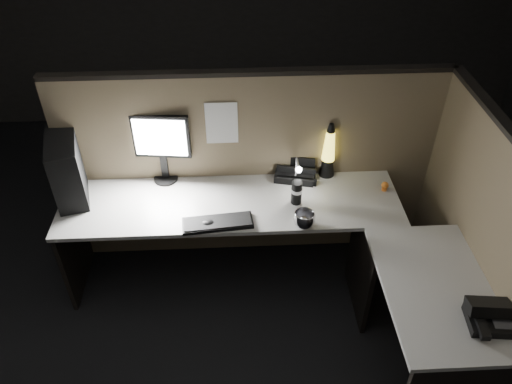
{
  "coord_description": "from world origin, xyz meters",
  "views": [
    {
      "loc": [
        -0.11,
        -1.98,
        2.9
      ],
      "look_at": [
        0.01,
        0.35,
        1.01
      ],
      "focal_mm": 35.0,
      "sensor_mm": 36.0,
      "label": 1
    }
  ],
  "objects_px": {
    "lava_lamp": "(328,154)",
    "keyboard": "(218,223)",
    "pc_tower": "(67,169)",
    "desk_phone": "(489,315)",
    "monitor": "(161,142)"
  },
  "relations": [
    {
      "from": "lava_lamp",
      "to": "keyboard",
      "type": "bearing_deg",
      "value": -147.58
    },
    {
      "from": "pc_tower",
      "to": "desk_phone",
      "type": "relative_size",
      "value": 1.77
    },
    {
      "from": "monitor",
      "to": "desk_phone",
      "type": "xyz_separation_m",
      "value": [
        1.78,
        -1.33,
        -0.26
      ]
    },
    {
      "from": "monitor",
      "to": "pc_tower",
      "type": "bearing_deg",
      "value": -158.74
    },
    {
      "from": "pc_tower",
      "to": "monitor",
      "type": "bearing_deg",
      "value": 0.5
    },
    {
      "from": "monitor",
      "to": "desk_phone",
      "type": "relative_size",
      "value": 2.07
    },
    {
      "from": "pc_tower",
      "to": "monitor",
      "type": "relative_size",
      "value": 0.85
    },
    {
      "from": "keyboard",
      "to": "monitor",
      "type": "bearing_deg",
      "value": 120.65
    },
    {
      "from": "pc_tower",
      "to": "desk_phone",
      "type": "bearing_deg",
      "value": -40.34
    },
    {
      "from": "pc_tower",
      "to": "lava_lamp",
      "type": "xyz_separation_m",
      "value": [
        1.77,
        0.15,
        -0.04
      ]
    },
    {
      "from": "pc_tower",
      "to": "monitor",
      "type": "height_order",
      "value": "monitor"
    },
    {
      "from": "pc_tower",
      "to": "monitor",
      "type": "xyz_separation_m",
      "value": [
        0.61,
        0.16,
        0.09
      ]
    },
    {
      "from": "keyboard",
      "to": "lava_lamp",
      "type": "distance_m",
      "value": 0.94
    },
    {
      "from": "lava_lamp",
      "to": "desk_phone",
      "type": "distance_m",
      "value": 1.47
    },
    {
      "from": "pc_tower",
      "to": "keyboard",
      "type": "height_order",
      "value": "pc_tower"
    }
  ]
}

